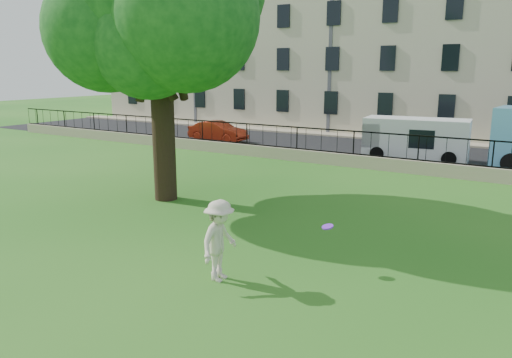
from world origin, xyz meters
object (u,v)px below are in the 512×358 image
Objects in this scene: man at (220,241)px; red_sedan at (218,131)px; white_van at (416,139)px; tree at (157,4)px; frisbee at (328,227)px.

red_sedan is at bearing 32.47° from man.
man is 0.36× the size of white_van.
tree is at bearing 47.55° from man.
white_van is at bearing 65.78° from tree.
frisbee is (1.74, 1.85, 0.11)m from man.
man reaches higher than red_sedan.
man is at bearing -38.53° from tree.
red_sedan is 12.42m from white_van.
white_van is at bearing -91.15° from red_sedan.
white_van is at bearing 97.42° from frisbee.
tree reaches higher than red_sedan.
man is at bearing -95.62° from white_van.
man is 6.77× the size of frisbee.
red_sedan is (-14.42, 15.36, -0.38)m from frisbee.
frisbee is 0.07× the size of red_sedan.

